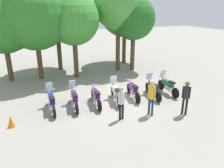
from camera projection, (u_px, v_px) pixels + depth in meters
name	position (u px, v px, depth m)	size (l,w,h in m)	color
ground_plane	(115.00, 101.00, 12.30)	(80.00, 80.00, 0.00)	gray
motorcycle_0	(52.00, 101.00, 11.06)	(0.62, 2.19, 1.37)	black
motorcycle_1	(74.00, 99.00, 11.40)	(0.63, 2.19, 1.37)	black
motorcycle_2	(96.00, 96.00, 11.72)	(0.63, 2.19, 0.99)	black
motorcycle_3	(116.00, 93.00, 12.11)	(0.73, 2.17, 1.37)	black
motorcycle_4	(133.00, 90.00, 12.61)	(0.71, 2.18, 0.99)	black
motorcycle_5	(153.00, 89.00, 12.78)	(0.71, 2.18, 1.37)	black
motorcycle_6	(168.00, 85.00, 13.29)	(0.62, 2.19, 1.37)	black
person_0	(186.00, 95.00, 10.46)	(0.36, 0.33, 1.77)	black
person_1	(122.00, 101.00, 10.03)	(0.41, 0.27, 1.69)	black
person_2	(152.00, 95.00, 10.40)	(0.34, 0.37, 1.83)	#232D4C
tree_0	(2.00, 20.00, 14.32)	(4.53, 4.53, 6.59)	brown
tree_1	(34.00, 14.00, 14.66)	(5.01, 5.01, 7.19)	brown
tree_2	(56.00, 9.00, 17.02)	(4.60, 4.60, 7.27)	brown
tree_3	(73.00, 20.00, 15.28)	(3.75, 3.75, 6.17)	brown
tree_4	(118.00, 5.00, 16.69)	(3.88, 3.88, 7.21)	brown
tree_5	(134.00, 19.00, 17.03)	(3.44, 3.44, 5.99)	brown
tree_6	(125.00, 12.00, 19.25)	(4.51, 4.51, 6.97)	brown
traffic_cone	(11.00, 121.00, 9.60)	(0.32, 0.32, 0.55)	orange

